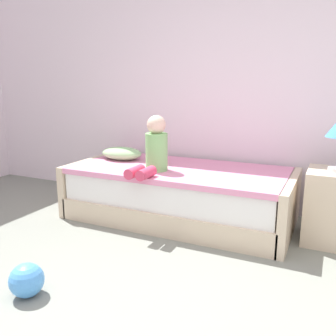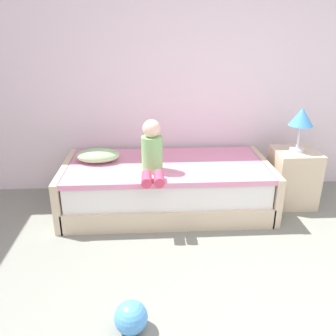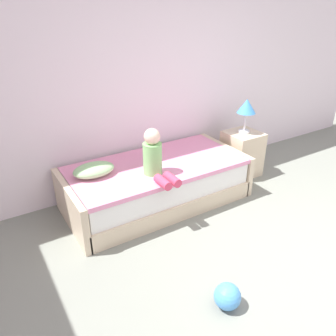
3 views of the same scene
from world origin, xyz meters
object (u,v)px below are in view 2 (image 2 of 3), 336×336
nightstand (293,177)px  pillow (98,155)px  toy_ball (131,317)px  bed (167,186)px  table_lamp (301,119)px  child_figure (152,152)px

nightstand → pillow: pillow is taller
toy_ball → nightstand: bearing=44.7°
bed → nightstand: size_ratio=3.52×
table_lamp → toy_ball: bearing=-135.3°
bed → pillow: pillow is taller
bed → nightstand: (1.35, 0.02, 0.05)m
bed → toy_ball: size_ratio=10.02×
table_lamp → toy_ball: (-1.66, -1.64, -0.83)m
child_figure → pillow: size_ratio=1.16×
table_lamp → toy_ball: 2.48m
nightstand → pillow: 2.07m
table_lamp → child_figure: bearing=-170.4°
nightstand → toy_ball: 2.34m
child_figure → toy_ball: child_figure is taller
bed → toy_ball: 1.65m
table_lamp → toy_ball: size_ratio=2.14×
nightstand → child_figure: size_ratio=1.18×
toy_ball → bed: bearing=79.2°
nightstand → table_lamp: (0.00, 0.00, 0.64)m
nightstand → child_figure: (-1.50, -0.25, 0.40)m
table_lamp → child_figure: table_lamp is taller
table_lamp → pillow: (-2.05, 0.08, -0.37)m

